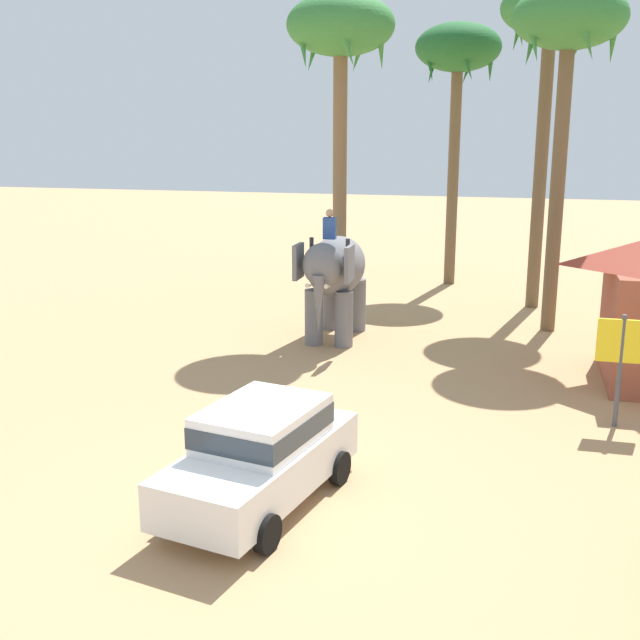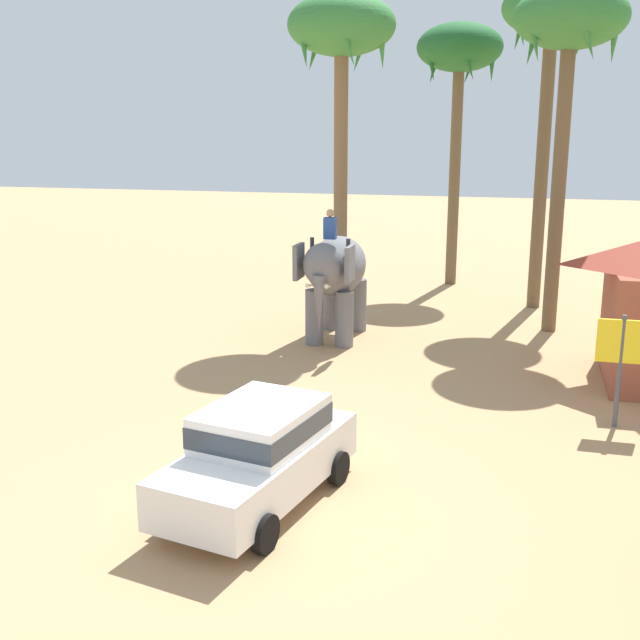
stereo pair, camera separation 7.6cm
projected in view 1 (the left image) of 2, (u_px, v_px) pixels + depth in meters
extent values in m
plane|color=tan|center=(266.00, 506.00, 13.00)|extent=(120.00, 120.00, 0.00)
cube|color=white|center=(260.00, 466.00, 12.90)|extent=(2.49, 4.36, 0.76)
cube|color=white|center=(263.00, 424.00, 12.82)|extent=(1.95, 2.37, 0.64)
cube|color=#2D3842|center=(263.00, 424.00, 12.82)|extent=(1.98, 2.40, 0.35)
cylinder|color=black|center=(267.00, 534.00, 11.52)|extent=(0.30, 0.62, 0.60)
cylinder|color=black|center=(172.00, 510.00, 12.24)|extent=(0.30, 0.62, 0.60)
cylinder|color=black|center=(340.00, 468.00, 13.73)|extent=(0.30, 0.62, 0.60)
cylinder|color=black|center=(256.00, 451.00, 14.46)|extent=(0.30, 0.62, 0.60)
ellipsoid|color=slate|center=(336.00, 266.00, 22.89)|extent=(1.60, 3.10, 1.70)
cylinder|color=slate|center=(344.00, 319.00, 22.23)|extent=(0.52, 0.52, 1.60)
cylinder|color=slate|center=(314.00, 317.00, 22.44)|extent=(0.52, 0.52, 1.60)
cylinder|color=slate|center=(357.00, 305.00, 23.98)|extent=(0.52, 0.52, 1.60)
cylinder|color=slate|center=(329.00, 303.00, 24.19)|extent=(0.52, 0.52, 1.60)
ellipsoid|color=slate|center=(323.00, 265.00, 21.29)|extent=(1.10, 1.00, 1.20)
cube|color=slate|center=(349.00, 264.00, 21.19)|extent=(0.12, 0.80, 0.96)
cube|color=slate|center=(298.00, 261.00, 21.54)|extent=(0.12, 0.80, 0.96)
cone|color=slate|center=(319.00, 304.00, 21.10)|extent=(0.36, 0.36, 1.60)
cone|color=beige|center=(328.00, 286.00, 20.97)|extent=(0.12, 0.56, 0.21)
cone|color=beige|center=(310.00, 285.00, 21.09)|extent=(0.12, 0.56, 0.21)
cube|color=#2D519E|center=(330.00, 228.00, 21.80)|extent=(0.34, 0.24, 0.60)
sphere|color=tan|center=(330.00, 213.00, 21.70)|extent=(0.22, 0.22, 0.22)
cylinder|color=#333338|center=(348.00, 249.00, 21.80)|extent=(0.12, 0.12, 0.55)
cylinder|color=#333338|center=(312.00, 247.00, 22.06)|extent=(0.12, 0.12, 0.55)
cylinder|color=brown|center=(541.00, 167.00, 26.21)|extent=(0.44, 0.44, 9.59)
ellipsoid|color=#337A38|center=(551.00, 7.00, 25.01)|extent=(3.20, 3.20, 1.80)
cone|color=#337A38|center=(590.00, 22.00, 24.84)|extent=(0.40, 0.92, 1.64)
cone|color=#337A38|center=(561.00, 28.00, 26.11)|extent=(0.91, 0.57, 1.67)
cone|color=#337A38|center=(519.00, 27.00, 26.03)|extent=(0.73, 0.83, 1.69)
cone|color=#337A38|center=(519.00, 22.00, 24.70)|extent=(0.73, 0.83, 1.69)
cone|color=#337A38|center=(564.00, 19.00, 23.97)|extent=(0.91, 0.57, 1.67)
cylinder|color=brown|center=(340.00, 183.00, 24.13)|extent=(0.43, 0.43, 8.79)
ellipsoid|color=#337A38|center=(341.00, 25.00, 23.03)|extent=(3.20, 3.20, 1.80)
cone|color=#337A38|center=(381.00, 42.00, 22.86)|extent=(0.40, 0.92, 1.64)
cone|color=#337A38|center=(361.00, 46.00, 24.13)|extent=(0.91, 0.57, 1.67)
cone|color=#337A38|center=(315.00, 46.00, 24.05)|extent=(0.73, 0.83, 1.69)
cone|color=#337A38|center=(302.00, 41.00, 22.72)|extent=(0.73, 0.83, 1.69)
cone|color=#337A38|center=(344.00, 38.00, 21.99)|extent=(0.91, 0.57, 1.67)
cylinder|color=brown|center=(558.00, 184.00, 23.14)|extent=(0.43, 0.43, 8.89)
ellipsoid|color=#337A38|center=(570.00, 17.00, 22.02)|extent=(3.20, 3.20, 1.80)
cone|color=#337A38|center=(613.00, 34.00, 21.85)|extent=(0.40, 0.92, 1.64)
cone|color=#337A38|center=(580.00, 39.00, 23.13)|extent=(0.91, 0.57, 1.67)
cone|color=#337A38|center=(533.00, 39.00, 23.04)|extent=(0.73, 0.83, 1.69)
cone|color=#337A38|center=(533.00, 34.00, 21.72)|extent=(0.73, 0.83, 1.69)
cone|color=#337A38|center=(585.00, 31.00, 20.98)|extent=(0.91, 0.57, 1.67)
cylinder|color=brown|center=(453.00, 172.00, 30.33)|extent=(0.43, 0.43, 8.76)
ellipsoid|color=#1E5B28|center=(458.00, 47.00, 29.23)|extent=(3.20, 3.20, 1.80)
cone|color=#1E5B28|center=(490.00, 61.00, 29.06)|extent=(0.40, 0.92, 1.64)
cone|color=#1E5B28|center=(470.00, 63.00, 30.33)|extent=(0.91, 0.57, 1.67)
cone|color=#1E5B28|center=(434.00, 63.00, 30.25)|extent=(0.73, 0.83, 1.69)
cone|color=#1E5B28|center=(429.00, 60.00, 28.92)|extent=(0.73, 0.83, 1.69)
cone|color=#1E5B28|center=(465.00, 59.00, 28.18)|extent=(0.91, 0.57, 1.67)
cylinder|color=#4C4C51|center=(619.00, 371.00, 16.17)|extent=(0.10, 0.10, 2.40)
cube|color=yellow|center=(622.00, 341.00, 16.01)|extent=(1.00, 0.08, 0.90)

